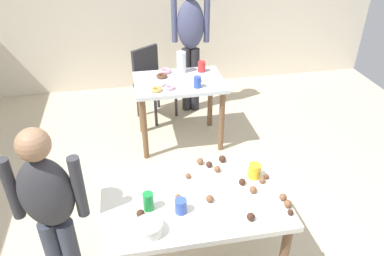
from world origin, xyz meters
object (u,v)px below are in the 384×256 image
at_px(dining_table_near, 193,209).
at_px(chair_far_table, 152,79).
at_px(pitcher_far, 181,62).
at_px(soda_can, 148,201).
at_px(person_adult_far, 191,35).
at_px(person_girl_near, 51,209).
at_px(mixing_bowl, 149,228).
at_px(dining_table_far, 179,92).

xyz_separation_m(dining_table_near, chair_far_table, (-0.05, 2.45, -0.15)).
bearing_deg(chair_far_table, pitcher_far, -56.26).
bearing_deg(pitcher_far, chair_far_table, 123.74).
bearing_deg(soda_can, person_adult_far, 73.83).
bearing_deg(soda_can, pitcher_far, 75.19).
xyz_separation_m(chair_far_table, person_girl_near, (-0.82, -2.46, 0.31)).
xyz_separation_m(dining_table_near, person_girl_near, (-0.87, -0.01, 0.16)).
bearing_deg(mixing_bowl, dining_table_near, 38.56).
bearing_deg(chair_far_table, person_girl_near, -108.38).
distance_m(dining_table_far, mixing_bowl, 2.10).
height_order(dining_table_far, chair_far_table, chair_far_table).
xyz_separation_m(mixing_bowl, soda_can, (0.02, 0.19, 0.02)).
relative_size(dining_table_far, soda_can, 7.71).
bearing_deg(person_girl_near, person_adult_far, 62.30).
bearing_deg(pitcher_far, person_girl_near, -119.10).
distance_m(dining_table_far, pitcher_far, 0.33).
xyz_separation_m(person_girl_near, soda_can, (0.58, -0.04, 0.00)).
xyz_separation_m(soda_can, pitcher_far, (0.54, 2.05, 0.05)).
bearing_deg(mixing_bowl, dining_table_far, 76.22).
xyz_separation_m(person_adult_far, soda_can, (-0.74, -2.55, -0.19)).
bearing_deg(person_girl_near, dining_table_near, 0.76).
height_order(chair_far_table, person_girl_near, person_girl_near).
relative_size(person_adult_far, mixing_bowl, 10.26).
bearing_deg(mixing_bowl, chair_far_table, 84.53).
bearing_deg(mixing_bowl, soda_can, 84.99).
bearing_deg(mixing_bowl, pitcher_far, 76.01).
height_order(chair_far_table, person_adult_far, person_adult_far).
bearing_deg(dining_table_far, mixing_bowl, -103.78).
distance_m(mixing_bowl, pitcher_far, 2.32).
bearing_deg(dining_table_near, person_adult_far, 79.85).
relative_size(chair_far_table, person_adult_far, 0.53).
xyz_separation_m(chair_far_table, pitcher_far, (0.30, -0.45, 0.37)).
distance_m(person_girl_near, mixing_bowl, 0.61).
height_order(dining_table_far, mixing_bowl, mixing_bowl).
relative_size(dining_table_near, pitcher_far, 5.08).
distance_m(dining_table_near, person_adult_far, 2.56).
xyz_separation_m(dining_table_near, soda_can, (-0.29, -0.05, 0.17)).
xyz_separation_m(chair_far_table, person_adult_far, (0.50, 0.04, 0.50)).
xyz_separation_m(mixing_bowl, pitcher_far, (0.56, 2.25, 0.08)).
bearing_deg(dining_table_far, chair_far_table, 109.72).
relative_size(chair_far_table, soda_can, 7.13).
height_order(dining_table_near, person_adult_far, person_adult_far).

